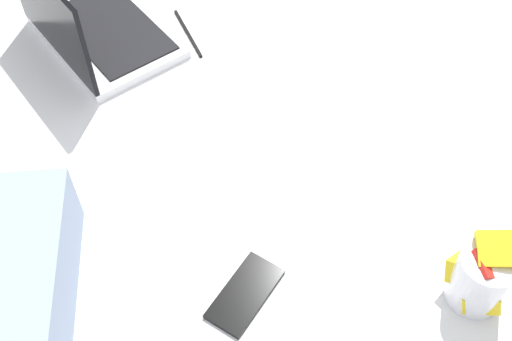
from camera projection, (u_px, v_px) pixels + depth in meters
bed_mattress at (251, 216)px, 123.58cm from camera, size 180.00×140.00×18.00cm
laptop at (91, 29)px, 137.44cm from camera, size 40.18×37.02×23.00cm
snack_cup at (481, 277)px, 98.71cm from camera, size 10.76×9.63×14.22cm
cell_phone at (245, 294)px, 103.02cm from camera, size 15.21×14.00×0.80cm
charger_cable at (188, 33)px, 142.83cm from camera, size 16.34×5.88×0.60cm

